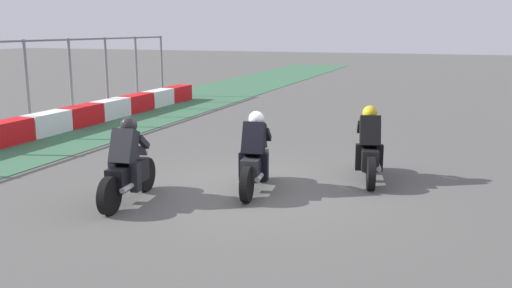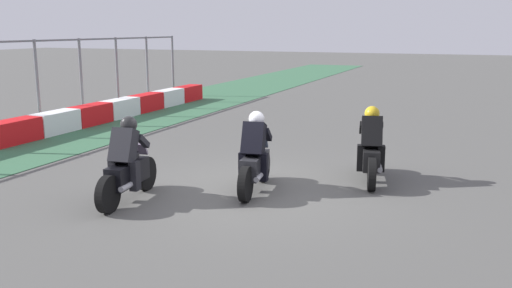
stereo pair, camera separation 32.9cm
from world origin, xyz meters
The scene contains 4 objects.
ground_plane centered at (0.00, 0.00, 0.00)m, with size 120.00×120.00×0.00m, color #545350.
rider_lane_a centered at (1.47, -1.95, 0.62)m, with size 2.02×0.66×1.51m.
rider_lane_b centered at (-0.03, -0.06, 0.62)m, with size 2.04×0.59×1.51m.
rider_lane_c centered at (-1.45, 1.80, 0.62)m, with size 2.04×0.58×1.51m.
Camera 1 is at (-9.52, -3.57, 3.03)m, focal length 38.87 mm.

